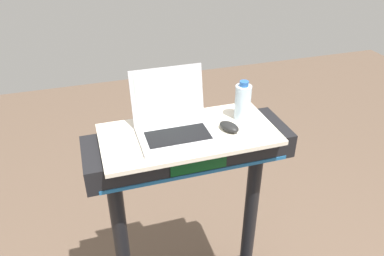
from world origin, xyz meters
The scene contains 4 objects.
desk_board centered at (0.00, 0.70, 1.15)m, with size 0.75×0.38×0.02m, color beige.
laptop centered at (-0.06, 0.72, 1.21)m, with size 0.32×0.29×0.25m.
computer_mouse centered at (0.17, 0.67, 1.18)m, with size 0.06×0.10×0.03m, color black.
water_bottle centered at (0.27, 0.75, 1.24)m, with size 0.07×0.07×0.18m.
Camera 1 is at (-0.40, -0.61, 2.01)m, focal length 35.37 mm.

